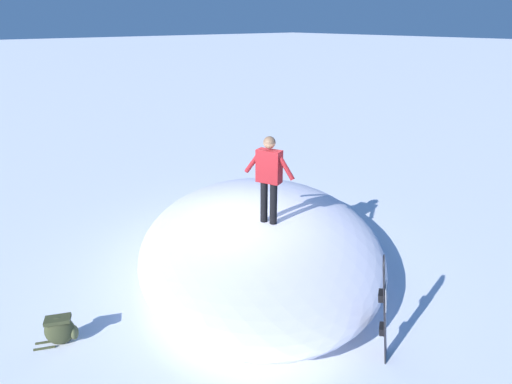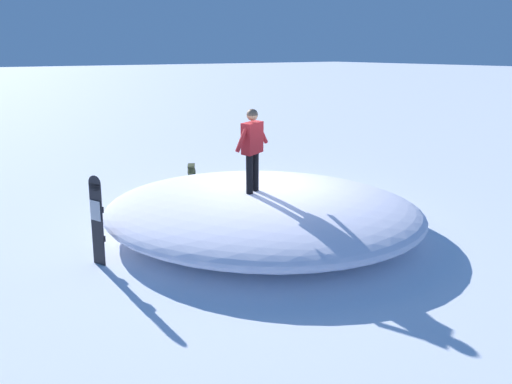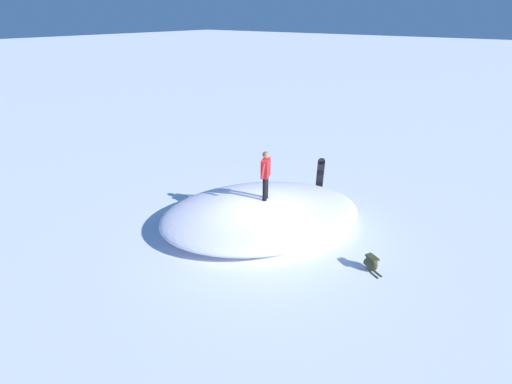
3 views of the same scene
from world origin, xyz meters
name	(u,v)px [view 2 (image 2 of 3)]	position (x,y,z in m)	size (l,w,h in m)	color
ground	(266,220)	(0.00, 0.00, 0.00)	(240.00, 240.00, 0.00)	white
snow_mound	(262,210)	(0.32, -0.32, 0.46)	(6.77, 4.67, 0.92)	white
snowboarder_standing	(252,146)	(0.32, -0.56, 1.90)	(0.45, 0.99, 1.69)	black
snowboard_primary_upright	(97,220)	(-0.16, -3.51, 0.85)	(0.35, 0.33, 1.65)	black
backpack_near	(192,172)	(-3.58, -0.28, 0.24)	(0.65, 0.45, 0.48)	#383D23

